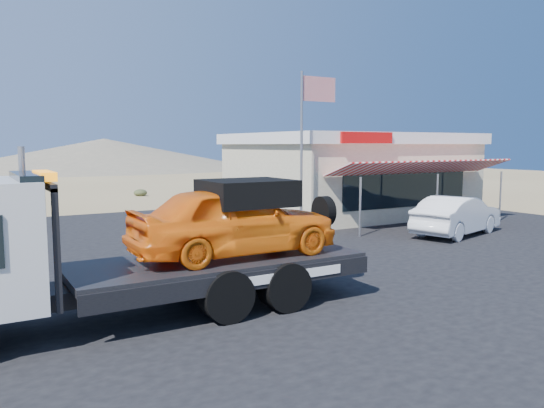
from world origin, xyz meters
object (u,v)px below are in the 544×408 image
object	(u,v)px
flagpole	(307,134)
white_sedan	(457,215)
jerky_store	(349,173)
tow_truck	(141,239)

from	to	relation	value
flagpole	white_sedan	bearing A→B (deg)	-29.17
white_sedan	flagpole	distance (m)	6.41
jerky_store	white_sedan	bearing A→B (deg)	-94.97
tow_truck	flagpole	distance (m)	10.42
white_sedan	jerky_store	xyz separation A→B (m)	(0.63, 7.23, 1.24)
tow_truck	flagpole	world-z (taller)	flagpole
flagpole	jerky_store	bearing A→B (deg)	38.79
tow_truck	flagpole	xyz separation A→B (m)	(8.08, 6.21, 2.20)
jerky_store	flagpole	xyz separation A→B (m)	(-5.57, -4.47, 1.77)
white_sedan	flagpole	xyz separation A→B (m)	(-4.94, 2.76, 3.01)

